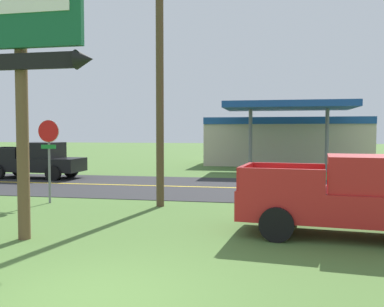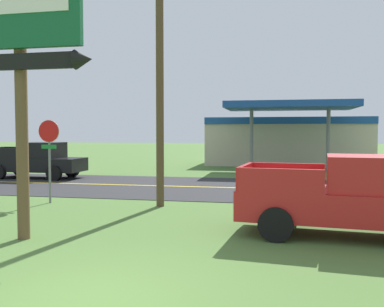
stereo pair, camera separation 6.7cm
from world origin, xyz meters
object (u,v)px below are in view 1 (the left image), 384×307
(utility_pole, at_px, (160,62))
(gas_station, at_px, (286,140))
(stop_sign, at_px, (49,146))
(motel_sign, at_px, (19,30))
(pickup_red_parked_on_lawn, at_px, (352,197))
(pickup_black_on_road, at_px, (36,161))

(utility_pole, distance_m, gas_station, 20.40)
(stop_sign, distance_m, gas_station, 21.58)
(utility_pole, bearing_deg, motel_sign, -111.12)
(stop_sign, distance_m, pickup_red_parked_on_lawn, 10.18)
(motel_sign, bearing_deg, pickup_black_on_road, 120.07)
(motel_sign, bearing_deg, utility_pole, 68.88)
(stop_sign, relative_size, pickup_black_on_road, 0.57)
(pickup_black_on_road, bearing_deg, stop_sign, -55.86)
(pickup_red_parked_on_lawn, height_order, pickup_black_on_road, same)
(motel_sign, distance_m, pickup_red_parked_on_lawn, 8.66)
(stop_sign, height_order, pickup_black_on_road, stop_sign)
(stop_sign, height_order, utility_pole, utility_pole)
(motel_sign, height_order, utility_pole, utility_pole)
(pickup_black_on_road, bearing_deg, gas_station, 42.71)
(gas_station, distance_m, pickup_red_parked_on_lawn, 22.85)
(motel_sign, relative_size, gas_station, 0.58)
(gas_station, bearing_deg, utility_pole, -103.38)
(gas_station, relative_size, pickup_red_parked_on_lawn, 2.23)
(pickup_black_on_road, bearing_deg, motel_sign, -59.93)
(motel_sign, bearing_deg, stop_sign, 113.41)
(stop_sign, bearing_deg, motel_sign, -66.59)
(stop_sign, xyz_separation_m, pickup_black_on_road, (-4.88, 7.20, -1.06))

